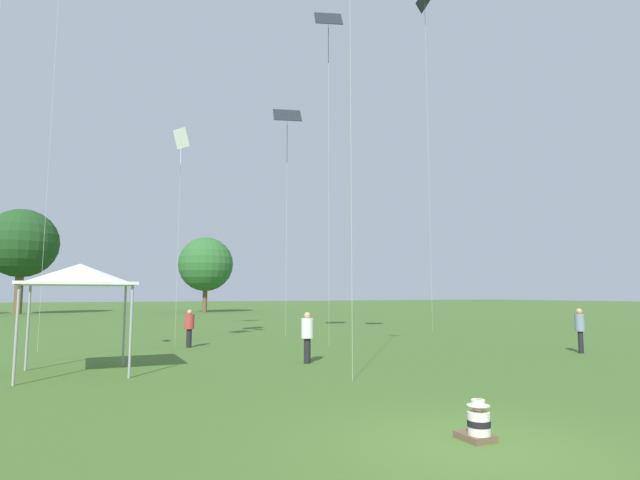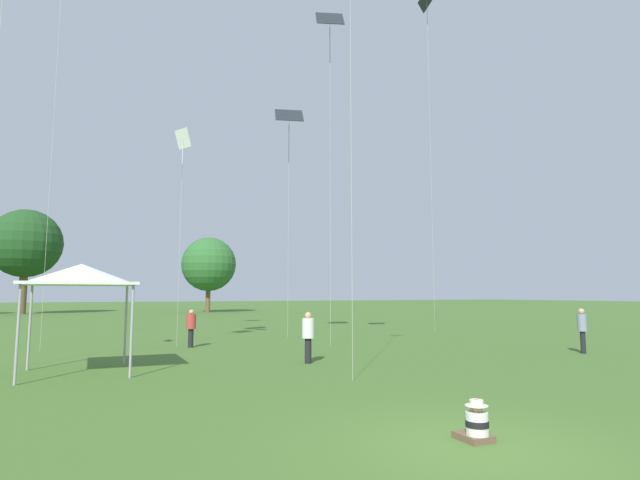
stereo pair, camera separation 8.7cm
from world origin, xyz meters
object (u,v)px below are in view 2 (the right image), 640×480
kite_5 (183,146)px  canopy_tent (81,275)px  person_standing_4 (191,325)px  distant_tree_2 (26,244)px  person_standing_3 (308,333)px  kite_7 (289,119)px  distant_tree_0 (209,264)px  person_standing_0 (582,326)px  kite_8 (330,27)px  kite_1 (427,9)px  seated_toddler (476,424)px

kite_5 → canopy_tent: bearing=166.6°
person_standing_4 → distant_tree_2: 45.23m
person_standing_3 → kite_7: size_ratio=0.13×
person_standing_3 → distant_tree_0: (7.68, 46.73, 4.93)m
person_standing_0 → person_standing_4: (-12.78, 8.53, -0.08)m
person_standing_0 → kite_8: 16.52m
person_standing_3 → distant_tree_2: (-12.33, 50.06, 6.92)m
canopy_tent → kite_1: 27.82m
distant_tree_0 → person_standing_3: bearing=-99.3°
person_standing_4 → canopy_tent: 7.27m
kite_5 → kite_8: (5.92, -2.71, 5.63)m
distant_tree_2 → kite_5: bearing=-77.6°
seated_toddler → kite_1: kite_1 is taller
kite_8 → person_standing_0: bearing=24.1°
seated_toddler → person_standing_3: size_ratio=0.38×
seated_toddler → person_standing_3: 8.95m
person_standing_0 → person_standing_3: bearing=-123.9°
person_standing_3 → person_standing_4: (-2.42, 6.48, -0.04)m
seated_toddler → person_standing_4: person_standing_4 is taller
kite_8 → distant_tree_2: kite_8 is taller
kite_1 → kite_7: 13.24m
seated_toddler → person_standing_4: bearing=96.0°
seated_toddler → distant_tree_0: 56.55m
person_standing_4 → kite_5: bearing=4.5°
person_standing_0 → distant_tree_0: 49.09m
person_standing_3 → distant_tree_0: 47.61m
seated_toddler → kite_8: (4.28, 13.24, 14.08)m
kite_5 → kite_7: size_ratio=0.77×
person_standing_4 → kite_8: (5.47, -2.08, 13.42)m
person_standing_0 → kite_7: kite_7 is taller
person_standing_0 → distant_tree_2: size_ratio=0.14×
seated_toddler → distant_tree_2: size_ratio=0.05×
kite_8 → distant_tree_0: kite_8 is taller
person_standing_4 → distant_tree_2: size_ratio=0.13×
person_standing_4 → kite_8: size_ratio=0.10×
person_standing_0 → kite_1: size_ratio=0.08×
person_standing_4 → kite_7: size_ratio=0.13×
canopy_tent → distant_tree_0: 48.15m
kite_8 → distant_tree_0: 43.40m
canopy_tent → kite_8: kite_8 is taller
person_standing_4 → kite_5: 7.83m
person_standing_3 → seated_toddler: bearing=-59.6°
distant_tree_2 → kite_8: bearing=-71.4°
person_standing_4 → kite_1: 25.06m
person_standing_4 → kite_1: kite_1 is taller
person_standing_3 → kite_8: size_ratio=0.11×
kite_8 → distant_tree_2: bearing=174.1°
person_standing_0 → kite_1: 22.94m
person_standing_4 → distant_tree_0: size_ratio=0.17×
seated_toddler → kite_5: 18.13m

